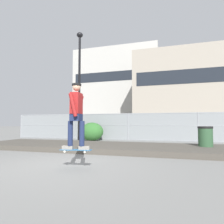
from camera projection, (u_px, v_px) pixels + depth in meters
The scene contains 12 objects.
ground_plane at pixel (66, 166), 5.31m from camera, with size 120.00×120.00×0.00m, color slate.
gravel_berm at pixel (106, 147), 8.66m from camera, with size 12.10×3.13×0.21m, color #4C473F.
skateboard at pixel (76, 150), 4.92m from camera, with size 0.82×0.30×0.07m.
skater at pixel (76, 112), 4.98m from camera, with size 0.73×0.60×1.70m.
chain_fence at pixel (128, 127), 13.39m from camera, with size 17.92×0.06×1.85m.
street_lamp at pixel (79, 73), 13.69m from camera, with size 0.44×0.44×7.63m.
parked_car_near at pixel (68, 127), 17.30m from camera, with size 4.48×2.11×1.66m.
parked_car_mid at pixel (144, 127), 15.29m from camera, with size 4.53×2.22×1.66m.
library_building at pixel (119, 90), 55.89m from camera, with size 22.86×12.53×21.44m.
office_block at pixel (190, 91), 38.04m from camera, with size 20.96×10.49×14.89m.
shrub_left at pixel (92, 132), 13.01m from camera, with size 1.57×1.28×1.21m.
trash_bin at pixel (205, 139), 7.94m from camera, with size 0.59×0.59×1.03m.
Camera 1 is at (2.74, -4.81, 1.15)m, focal length 31.21 mm.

